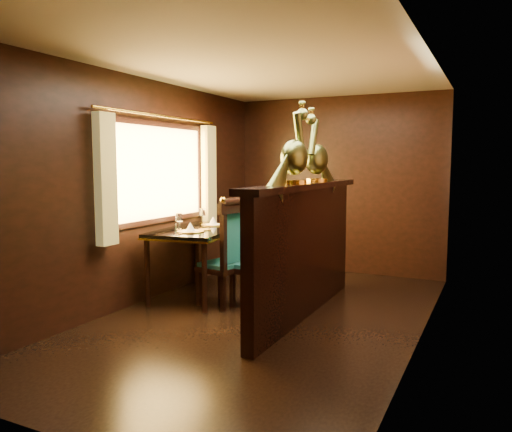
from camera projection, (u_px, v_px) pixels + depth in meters
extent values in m
plane|color=black|center=(263.00, 319.00, 5.02)|extent=(5.00, 5.00, 0.00)
cube|color=black|center=(338.00, 185.00, 7.13)|extent=(3.00, 0.04, 2.50)
cube|color=black|center=(65.00, 221.00, 2.66)|extent=(3.00, 0.04, 2.50)
cube|color=black|center=(142.00, 191.00, 5.55)|extent=(0.04, 5.00, 2.50)
cube|color=black|center=(423.00, 200.00, 4.24)|extent=(0.04, 5.00, 2.50)
cube|color=beige|center=(264.00, 64.00, 4.76)|extent=(3.00, 5.00, 0.04)
cube|color=#FFC672|center=(158.00, 173.00, 5.79)|extent=(0.01, 1.70, 1.05)
cube|color=yellow|center=(106.00, 179.00, 4.89)|extent=(0.10, 0.22, 1.30)
cube|color=yellow|center=(209.00, 175.00, 6.62)|extent=(0.10, 0.22, 1.30)
cylinder|color=gold|center=(162.00, 116.00, 5.69)|extent=(0.03, 2.20, 0.03)
cube|color=black|center=(305.00, 253.00, 5.08)|extent=(0.12, 2.60, 1.30)
cube|color=#373519|center=(299.00, 247.00, 5.10)|extent=(0.02, 2.20, 0.95)
cube|color=black|center=(306.00, 186.00, 5.01)|extent=(0.26, 2.70, 0.06)
cube|color=black|center=(200.00, 230.00, 5.83)|extent=(0.96, 1.42, 0.04)
cube|color=gold|center=(200.00, 233.00, 5.83)|extent=(0.98, 1.44, 0.02)
cylinder|color=black|center=(147.00, 273.00, 5.41)|extent=(0.06, 0.06, 0.74)
cylinder|color=black|center=(204.00, 278.00, 5.19)|extent=(0.06, 0.06, 0.74)
cylinder|color=black|center=(197.00, 254.00, 6.55)|extent=(0.06, 0.06, 0.74)
cylinder|color=black|center=(245.00, 257.00, 6.33)|extent=(0.06, 0.06, 0.74)
cylinder|color=#BC7E23|center=(190.00, 232.00, 5.52)|extent=(0.30, 0.30, 0.01)
cone|color=white|center=(190.00, 227.00, 5.51)|extent=(0.11, 0.11, 0.10)
cylinder|color=#BC7E23|center=(213.00, 225.00, 6.12)|extent=(0.30, 0.30, 0.01)
cone|color=white|center=(213.00, 220.00, 6.11)|extent=(0.11, 0.11, 0.10)
cylinder|color=silver|center=(175.00, 225.00, 5.87)|extent=(0.03, 0.03, 0.06)
cylinder|color=silver|center=(179.00, 224.00, 5.96)|extent=(0.03, 0.03, 0.06)
cube|color=black|center=(222.00, 268.00, 5.48)|extent=(0.51, 0.51, 0.06)
cube|color=#165E66|center=(222.00, 264.00, 5.48)|extent=(0.46, 0.46, 0.05)
cube|color=#165E66|center=(234.00, 238.00, 5.33)|extent=(0.10, 0.33, 0.55)
cube|color=black|center=(199.00, 288.00, 5.47)|extent=(0.05, 0.05, 0.38)
cube|color=black|center=(223.00, 293.00, 5.26)|extent=(0.05, 0.05, 0.38)
cube|color=black|center=(221.00, 282.00, 5.75)|extent=(0.05, 0.05, 0.38)
cube|color=black|center=(244.00, 287.00, 5.53)|extent=(0.05, 0.05, 0.38)
sphere|color=gold|center=(223.00, 200.00, 5.15)|extent=(0.07, 0.07, 0.07)
sphere|color=gold|center=(245.00, 198.00, 5.43)|extent=(0.07, 0.07, 0.07)
cube|color=black|center=(255.00, 269.00, 5.42)|extent=(0.49, 0.49, 0.06)
cube|color=#165E66|center=(255.00, 265.00, 5.41)|extent=(0.44, 0.44, 0.05)
cube|color=#165E66|center=(270.00, 238.00, 5.27)|extent=(0.08, 0.34, 0.55)
cube|color=black|center=(233.00, 290.00, 5.40)|extent=(0.05, 0.05, 0.38)
cube|color=black|center=(259.00, 295.00, 5.20)|extent=(0.05, 0.05, 0.38)
cube|color=black|center=(251.00, 284.00, 5.68)|extent=(0.05, 0.05, 0.38)
cube|color=black|center=(278.00, 288.00, 5.48)|extent=(0.05, 0.05, 0.38)
sphere|color=gold|center=(260.00, 200.00, 5.09)|extent=(0.07, 0.07, 0.07)
sphere|color=gold|center=(279.00, 198.00, 5.37)|extent=(0.07, 0.07, 0.07)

